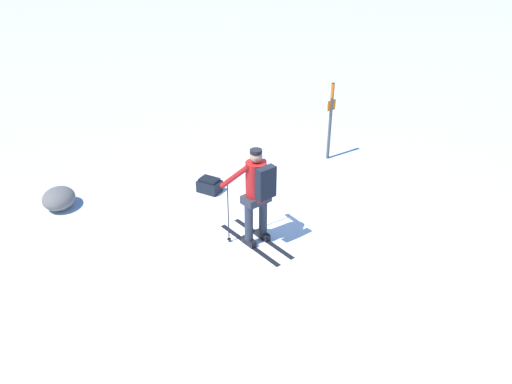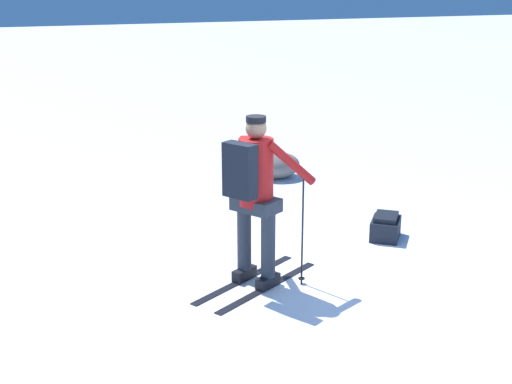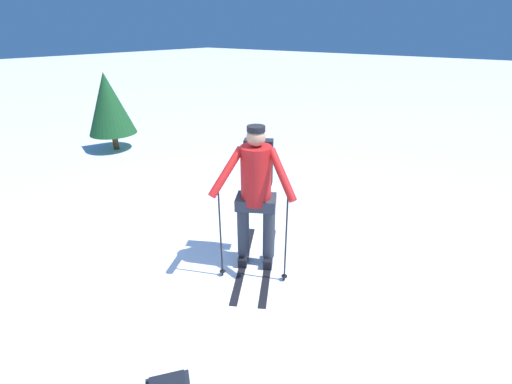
% 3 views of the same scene
% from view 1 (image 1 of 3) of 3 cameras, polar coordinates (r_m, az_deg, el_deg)
% --- Properties ---
extents(ground_plane, '(80.00, 80.00, 0.00)m').
position_cam_1_polar(ground_plane, '(9.50, 0.61, -3.71)').
color(ground_plane, white).
extents(skier, '(1.59, 1.20, 1.81)m').
position_cam_1_polar(skier, '(8.45, 0.10, 0.16)').
color(skier, black).
rests_on(skier, ground_plane).
extents(dropped_backpack, '(0.55, 0.58, 0.31)m').
position_cam_1_polar(dropped_backpack, '(10.59, -5.33, 0.76)').
color(dropped_backpack, black).
rests_on(dropped_backpack, ground_plane).
extents(trail_marker, '(0.14, 0.22, 1.85)m').
position_cam_1_polar(trail_marker, '(11.79, 8.53, 8.70)').
color(trail_marker, '#4C4C51').
rests_on(trail_marker, ground_plane).
extents(rock_boulder, '(0.74, 0.63, 0.41)m').
position_cam_1_polar(rock_boulder, '(10.69, -21.62, -0.68)').
color(rock_boulder, slate).
rests_on(rock_boulder, ground_plane).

